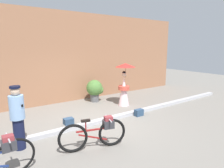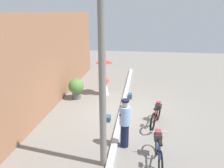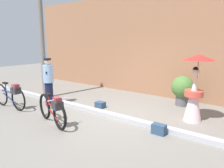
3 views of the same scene
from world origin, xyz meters
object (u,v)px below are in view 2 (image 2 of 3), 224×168
bicycle_far_side (156,114)px  person_officer (125,122)px  person_with_parasol (104,77)px  potted_plant_by_door (77,87)px  backpack_on_pavement (130,96)px  bicycle_near_officer (159,149)px  backpack_spare (108,118)px  utility_pole (102,83)px

bicycle_far_side → person_officer: (-1.56, 1.06, 0.43)m
person_with_parasol → potted_plant_by_door: person_with_parasol is taller
person_with_parasol → potted_plant_by_door: (-0.73, 1.24, -0.36)m
bicycle_far_side → person_with_parasol: person_with_parasol is taller
backpack_on_pavement → bicycle_near_officer: bearing=-167.1°
bicycle_near_officer → potted_plant_by_door: bearing=40.4°
bicycle_far_side → person_with_parasol: bearing=41.2°
bicycle_far_side → person_officer: person_officer is taller
person_officer → person_with_parasol: (4.39, 1.42, 0.09)m
bicycle_far_side → potted_plant_by_door: 4.27m
backpack_on_pavement → backpack_spare: 2.54m
backpack_on_pavement → backpack_spare: bearing=163.3°
utility_pole → backpack_on_pavement: bearing=-5.1°
backpack_spare → utility_pole: (-2.54, -0.29, 2.30)m
bicycle_far_side → potted_plant_by_door: size_ratio=1.64×
person_with_parasol → backpack_spare: (-2.80, -0.62, -0.84)m
potted_plant_by_door → bicycle_far_side: bearing=-119.4°
potted_plant_by_door → utility_pole: bearing=-155.0°
person_with_parasol → backpack_spare: person_with_parasol is taller
backpack_spare → utility_pole: bearing=-173.4°
potted_plant_by_door → backpack_on_pavement: potted_plant_by_door is taller
potted_plant_by_door → backpack_spare: (-2.06, -1.86, -0.48)m
backpack_on_pavement → utility_pole: bearing=174.9°
person_with_parasol → utility_pole: 5.61m
bicycle_near_officer → person_with_parasol: size_ratio=0.96×
potted_plant_by_door → person_officer: bearing=-144.0°
backpack_on_pavement → backpack_spare: (-2.44, 0.73, -0.02)m
potted_plant_by_door → backpack_on_pavement: 2.66m
bicycle_near_officer → person_officer: bearing=57.1°
utility_pole → person_with_parasol: bearing=9.7°
person_officer → bicycle_near_officer: bearing=-122.9°
potted_plant_by_door → backpack_on_pavement: bearing=-81.8°
person_officer → potted_plant_by_door: 4.53m
person_with_parasol → potted_plant_by_door: size_ratio=1.80×
bicycle_far_side → utility_pole: bearing=148.1°
bicycle_far_side → backpack_on_pavement: bicycle_far_side is taller
backpack_on_pavement → potted_plant_by_door: bearing=98.2°
person_with_parasol → utility_pole: bearing=-170.3°
backpack_spare → person_officer: bearing=-153.5°
bicycle_far_side → backpack_on_pavement: 2.72m
person_with_parasol → backpack_on_pavement: size_ratio=5.66×
backpack_spare → utility_pole: 3.44m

